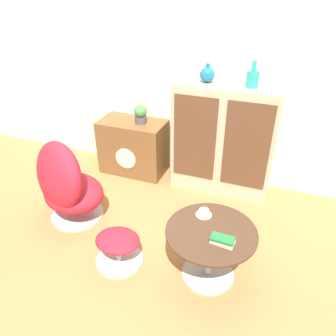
% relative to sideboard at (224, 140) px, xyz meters
% --- Properties ---
extents(ground_plane, '(12.00, 12.00, 0.00)m').
position_rel_sideboard_xyz_m(ground_plane, '(-0.38, -1.19, -0.54)').
color(ground_plane, '#A87542').
extents(wall_back, '(6.40, 0.06, 2.60)m').
position_rel_sideboard_xyz_m(wall_back, '(-0.38, 0.21, 0.76)').
color(wall_back, silver).
rests_on(wall_back, ground_plane).
extents(sideboard, '(0.97, 0.37, 1.08)m').
position_rel_sideboard_xyz_m(sideboard, '(0.00, 0.00, 0.00)').
color(sideboard, tan).
rests_on(sideboard, ground_plane).
extents(tv_console, '(0.70, 0.40, 0.59)m').
position_rel_sideboard_xyz_m(tv_console, '(-0.98, -0.01, -0.25)').
color(tv_console, brown).
rests_on(tv_console, ground_plane).
extents(egg_chair, '(0.74, 0.71, 0.79)m').
position_rel_sideboard_xyz_m(egg_chair, '(-1.13, -0.99, -0.18)').
color(egg_chair, '#B7B7BC').
rests_on(egg_chair, ground_plane).
extents(ottoman, '(0.36, 0.36, 0.26)m').
position_rel_sideboard_xyz_m(ottoman, '(-0.49, -1.30, -0.38)').
color(ottoman, '#B7B7BC').
rests_on(ottoman, ground_plane).
extents(coffee_table, '(0.63, 0.63, 0.43)m').
position_rel_sideboard_xyz_m(coffee_table, '(0.19, -1.19, -0.25)').
color(coffee_table, '#B7B7BC').
rests_on(coffee_table, ground_plane).
extents(vase_leftmost, '(0.14, 0.14, 0.17)m').
position_rel_sideboard_xyz_m(vase_leftmost, '(-0.20, 0.00, 0.61)').
color(vase_leftmost, '#196699').
rests_on(vase_leftmost, sideboard).
extents(vase_inner_left, '(0.11, 0.11, 0.22)m').
position_rel_sideboard_xyz_m(vase_inner_left, '(0.20, 0.00, 0.62)').
color(vase_inner_left, teal).
rests_on(vase_inner_left, sideboard).
extents(potted_plant, '(0.13, 0.13, 0.20)m').
position_rel_sideboard_xyz_m(potted_plant, '(-0.88, -0.01, 0.15)').
color(potted_plant, '#4C4C51').
rests_on(potted_plant, tv_console).
extents(teacup, '(0.12, 0.12, 0.05)m').
position_rel_sideboard_xyz_m(teacup, '(0.09, -1.05, -0.10)').
color(teacup, silver).
rests_on(teacup, coffee_table).
extents(book_stack, '(0.16, 0.10, 0.04)m').
position_rel_sideboard_xyz_m(book_stack, '(0.28, -1.28, -0.09)').
color(book_stack, beige).
rests_on(book_stack, coffee_table).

